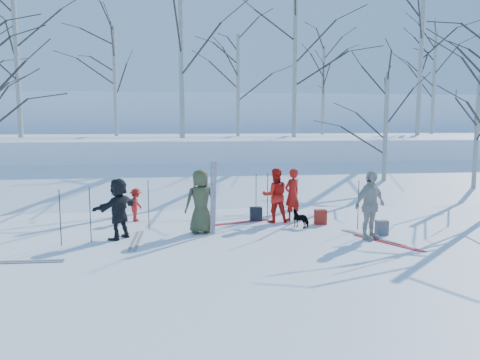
{
  "coord_description": "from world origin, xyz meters",
  "views": [
    {
      "loc": [
        -1.76,
        -11.17,
        2.89
      ],
      "look_at": [
        0.0,
        1.5,
        1.3
      ],
      "focal_mm": 35.0,
      "sensor_mm": 36.0,
      "label": 1
    }
  ],
  "objects": [
    {
      "name": "ski_pole_a",
      "position": [
        3.11,
        0.7,
        0.67
      ],
      "size": [
        0.02,
        0.02,
        1.34
      ],
      "primitive_type": "cylinder",
      "color": "black",
      "rests_on": "ground"
    },
    {
      "name": "birch_edge_c",
      "position": [
        9.64,
        5.3,
        2.31
      ],
      "size": [
        3.83,
        3.83,
        4.62
      ],
      "primitive_type": null,
      "color": "silver",
      "rests_on": "ground"
    },
    {
      "name": "upright_ski_right",
      "position": [
        -0.78,
        0.63,
        0.95
      ],
      "size": [
        0.12,
        0.23,
        1.89
      ],
      "primitive_type": "cube",
      "rotation": [
        0.1,
        0.0,
        0.22
      ],
      "color": "silver",
      "rests_on": "ground"
    },
    {
      "name": "ski_pole_b",
      "position": [
        3.27,
        0.22,
        0.67
      ],
      "size": [
        0.02,
        0.02,
        1.34
      ],
      "primitive_type": "cylinder",
      "color": "black",
      "rests_on": "ground"
    },
    {
      "name": "ground",
      "position": [
        0.0,
        0.0,
        0.0
      ],
      "size": [
        120.0,
        120.0,
        0.0
      ],
      "primitive_type": "plane",
      "color": "white",
      "rests_on": "ground"
    },
    {
      "name": "birch_plateau_d",
      "position": [
        1.31,
        11.65,
        4.64
      ],
      "size": [
        4.01,
        4.01,
        4.87
      ],
      "primitive_type": null,
      "color": "silver",
      "rests_on": "snow_plateau"
    },
    {
      "name": "backpack_red",
      "position": [
        2.3,
        1.43,
        0.21
      ],
      "size": [
        0.32,
        0.22,
        0.42
      ],
      "primitive_type": "cube",
      "color": "maroon",
      "rests_on": "ground"
    },
    {
      "name": "dog",
      "position": [
        1.65,
        1.13,
        0.24
      ],
      "size": [
        0.58,
        0.6,
        0.48
      ],
      "primitive_type": "imported",
      "rotation": [
        0.0,
        0.0,
        3.89
      ],
      "color": "black",
      "rests_on": "ground"
    },
    {
      "name": "ski_pair_d",
      "position": [
        -5.05,
        -1.23,
        0.01
      ],
      "size": [
        0.34,
        1.91,
        0.02
      ],
      "primitive_type": null,
      "rotation": [
        0.0,
        0.0,
        1.53
      ],
      "color": "silver",
      "rests_on": "ground"
    },
    {
      "name": "skier_olive_center",
      "position": [
        -1.13,
        0.87,
        0.84
      ],
      "size": [
        0.92,
        0.71,
        1.68
      ],
      "primitive_type": "imported",
      "rotation": [
        0.0,
        0.0,
        3.37
      ],
      "color": "#424529",
      "rests_on": "ground"
    },
    {
      "name": "ski_pole_d",
      "position": [
        -3.81,
        0.27,
        0.67
      ],
      "size": [
        0.02,
        0.02,
        1.34
      ],
      "primitive_type": "cylinder",
      "color": "black",
      "rests_on": "ground"
    },
    {
      "name": "backpack_dark",
      "position": [
        0.57,
        2.16,
        0.2
      ],
      "size": [
        0.34,
        0.24,
        0.4
      ],
      "primitive_type": "cube",
      "color": "black",
      "rests_on": "ground"
    },
    {
      "name": "birch_edge_e",
      "position": [
        6.36,
        6.13,
        2.34
      ],
      "size": [
        3.88,
        3.88,
        4.69
      ],
      "primitive_type": null,
      "color": "silver",
      "rests_on": "ground"
    },
    {
      "name": "ski_pair_c",
      "position": [
        3.11,
        -0.26,
        0.01
      ],
      "size": [
        1.67,
        2.05,
        0.02
      ],
      "primitive_type": null,
      "rotation": [
        0.0,
        0.0,
        0.44
      ],
      "color": "silver",
      "rests_on": "ground"
    },
    {
      "name": "ski_pole_e",
      "position": [
        1.01,
        2.68,
        0.67
      ],
      "size": [
        0.02,
        0.02,
        1.34
      ],
      "primitive_type": "cylinder",
      "color": "black",
      "rests_on": "ground"
    },
    {
      "name": "ski_pair_b",
      "position": [
        3.26,
        -0.81,
        0.01
      ],
      "size": [
        1.78,
        2.07,
        0.02
      ],
      "primitive_type": null,
      "rotation": [
        0.0,
        0.0,
        0.49
      ],
      "color": "red",
      "rests_on": "ground"
    },
    {
      "name": "birch_plateau_e",
      "position": [
        13.03,
        14.33,
        5.08
      ],
      "size": [
        4.63,
        4.63,
        5.75
      ],
      "primitive_type": null,
      "color": "silver",
      "rests_on": "snow_plateau"
    },
    {
      "name": "birch_plateau_g",
      "position": [
        -4.6,
        12.5,
        4.83
      ],
      "size": [
        4.29,
        4.29,
        5.27
      ],
      "primitive_type": null,
      "color": "silver",
      "rests_on": "snow_plateau"
    },
    {
      "name": "birch_plateau_f",
      "position": [
        10.63,
        11.54,
        6.24
      ],
      "size": [
        6.25,
        6.25,
        8.08
      ],
      "primitive_type": null,
      "color": "silver",
      "rests_on": "snow_plateau"
    },
    {
      "name": "skier_grey_west",
      "position": [
        -3.17,
        0.52,
        0.76
      ],
      "size": [
        1.21,
        1.39,
        1.52
      ],
      "primitive_type": "imported",
      "rotation": [
        0.0,
        0.0,
        4.06
      ],
      "color": "black",
      "rests_on": "ground"
    },
    {
      "name": "backpack_grey",
      "position": [
        3.48,
        -0.01,
        0.19
      ],
      "size": [
        0.3,
        0.2,
        0.38
      ],
      "primitive_type": "cube",
      "color": "#57595E",
      "rests_on": "ground"
    },
    {
      "name": "ski_pole_g",
      "position": [
        0.62,
        2.47,
        0.67
      ],
      "size": [
        0.02,
        0.02,
        1.34
      ],
      "primitive_type": "cylinder",
      "color": "black",
      "rests_on": "ground"
    },
    {
      "name": "ski_pole_c",
      "position": [
        -2.5,
        1.46,
        0.67
      ],
      "size": [
        0.02,
        0.02,
        1.34
      ],
      "primitive_type": "cylinder",
      "color": "black",
      "rests_on": "ground"
    },
    {
      "name": "skier_red_seated",
      "position": [
        -2.92,
        2.58,
        0.49
      ],
      "size": [
        0.53,
        0.71,
        0.97
      ],
      "primitive_type": "imported",
      "rotation": [
        0.0,
        0.0,
        1.27
      ],
      "color": "#B41710",
      "rests_on": "ground"
    },
    {
      "name": "skier_cream_east",
      "position": [
        2.97,
        -0.39,
        0.85
      ],
      "size": [
        1.08,
        0.83,
        1.71
      ],
      "primitive_type": "imported",
      "rotation": [
        0.0,
        0.0,
        0.47
      ],
      "color": "beige",
      "rests_on": "ground"
    },
    {
      "name": "ski_pair_a",
      "position": [
        0.03,
        1.93,
        0.01
      ],
      "size": [
        1.34,
        2.02,
        0.02
      ],
      "primitive_type": null,
      "rotation": [
        0.0,
        0.0,
        1.89
      ],
      "color": "red",
      "rests_on": "ground"
    },
    {
      "name": "skier_red_north",
      "position": [
        1.64,
        2.1,
        0.77
      ],
      "size": [
        0.67,
        0.6,
        1.54
      ],
      "primitive_type": "imported",
      "rotation": [
        0.0,
        0.0,
        3.67
      ],
      "color": "#B41710",
      "rests_on": "ground"
    },
    {
      "name": "birch_plateau_b",
      "position": [
        3.66,
        9.82,
        5.51
      ],
      "size": [
        5.23,
        5.23,
        6.61
      ],
      "primitive_type": null,
      "color": "silver",
      "rests_on": "snow_plateau"
    },
    {
      "name": "ski_pair_e",
      "position": [
        -2.74,
        0.22,
        0.01
      ],
      "size": [
        0.33,
        1.91,
        0.02
      ],
      "primitive_type": null,
      "rotation": [
        0.0,
        0.0,
        -0.03
      ],
      "color": "silver",
      "rests_on": "ground"
    },
    {
      "name": "birch_plateau_a",
      "position": [
        -1.44,
        9.27,
        6.02
      ],
      "size": [
        5.94,
        5.94,
        7.63
      ],
      "primitive_type": null,
      "color": "silver",
      "rests_on": "snow_plateau"
    },
    {
      "name": "birch_plateau_c",
      "position": [
        -8.6,
        10.98,
        5.77
      ],
      "size": [
        5.6,
        5.6,
        7.14
      ],
      "primitive_type": null,
      "color": "silver",
      "rests_on": "snow_plateau"
    },
    {
      "name": "ski_pole_f",
      "position": [
        -4.45,
        0.03,
        0.67
      ],
      "size": [
        0.02,
        0.02,
        1.34
      ],
      "primitive_type": "cylinder",
      "color": "black",
      "rests_on": "ground"
    },
    {
      "name": "snow_plateau",
      "position": [
        0.0,
        17.0,
        1.0
      ],
      "size": [
        70.0,
        18.0,
        2.2
      ],
      "primitive_type": "cube",
      "color": "white",
      "rests_on": "ground"
    },
    {
      "name": "far_hill",
      "position": [
        0.0,
        38.0,
        2.0
      ],
      "size": [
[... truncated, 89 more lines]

